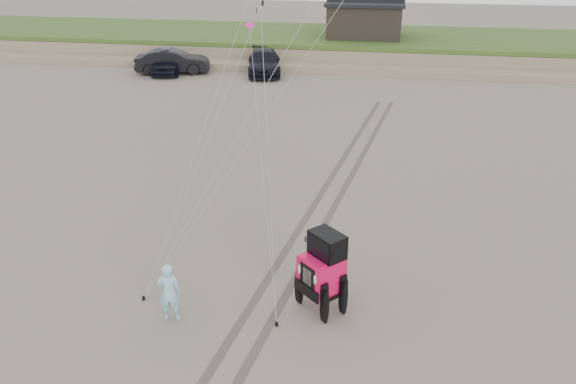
{
  "coord_description": "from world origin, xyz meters",
  "views": [
    {
      "loc": [
        3.83,
        -12.12,
        9.69
      ],
      "look_at": [
        1.26,
        3.0,
        2.6
      ],
      "focal_mm": 35.0,
      "sensor_mm": 36.0,
      "label": 1
    }
  ],
  "objects_px": {
    "truck_a": "(169,61)",
    "truck_c": "(264,62)",
    "truck_b": "(173,61)",
    "jeep": "(321,280)",
    "cabin": "(365,18)",
    "man": "(169,292)"
  },
  "relations": [
    {
      "from": "truck_a",
      "to": "truck_b",
      "type": "xyz_separation_m",
      "value": [
        0.37,
        -0.18,
        0.04
      ]
    },
    {
      "from": "truck_a",
      "to": "jeep",
      "type": "bearing_deg",
      "value": -69.56
    },
    {
      "from": "truck_c",
      "to": "jeep",
      "type": "relative_size",
      "value": 1.15
    },
    {
      "from": "cabin",
      "to": "truck_c",
      "type": "distance_m",
      "value": 10.62
    },
    {
      "from": "truck_c",
      "to": "jeep",
      "type": "distance_m",
      "value": 29.5
    },
    {
      "from": "truck_a",
      "to": "truck_b",
      "type": "distance_m",
      "value": 0.41
    },
    {
      "from": "man",
      "to": "cabin",
      "type": "bearing_deg",
      "value": -107.99
    },
    {
      "from": "cabin",
      "to": "truck_a",
      "type": "height_order",
      "value": "cabin"
    },
    {
      "from": "truck_b",
      "to": "man",
      "type": "relative_size",
      "value": 3.13
    },
    {
      "from": "truck_c",
      "to": "cabin",
      "type": "bearing_deg",
      "value": 34.86
    },
    {
      "from": "truck_a",
      "to": "man",
      "type": "relative_size",
      "value": 2.88
    },
    {
      "from": "jeep",
      "to": "cabin",
      "type": "bearing_deg",
      "value": 134.28
    },
    {
      "from": "truck_b",
      "to": "truck_c",
      "type": "xyz_separation_m",
      "value": [
        6.84,
        1.08,
        -0.06
      ]
    },
    {
      "from": "cabin",
      "to": "man",
      "type": "bearing_deg",
      "value": -95.29
    },
    {
      "from": "truck_c",
      "to": "man",
      "type": "relative_size",
      "value": 3.33
    },
    {
      "from": "truck_a",
      "to": "truck_c",
      "type": "xyz_separation_m",
      "value": [
        7.21,
        0.9,
        -0.01
      ]
    },
    {
      "from": "man",
      "to": "truck_b",
      "type": "bearing_deg",
      "value": -82.62
    },
    {
      "from": "truck_c",
      "to": "jeep",
      "type": "xyz_separation_m",
      "value": [
        7.62,
        -28.5,
        0.1
      ]
    },
    {
      "from": "truck_a",
      "to": "truck_c",
      "type": "bearing_deg",
      "value": -0.67
    },
    {
      "from": "man",
      "to": "truck_a",
      "type": "bearing_deg",
      "value": -82.08
    },
    {
      "from": "truck_a",
      "to": "truck_b",
      "type": "bearing_deg",
      "value": -33.4
    },
    {
      "from": "cabin",
      "to": "man",
      "type": "height_order",
      "value": "cabin"
    }
  ]
}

